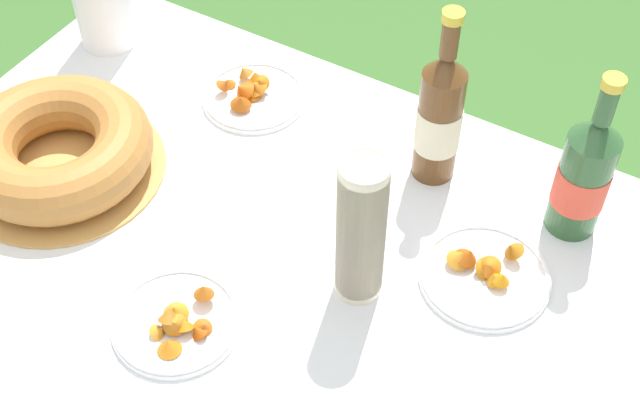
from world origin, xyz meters
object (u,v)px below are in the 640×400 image
at_px(snack_plate_left, 177,321).
at_px(snack_plate_near, 252,94).
at_px(bundt_cake, 57,149).
at_px(cup_stack, 361,231).
at_px(cider_bottle_green, 584,175).
at_px(snack_plate_right, 485,273).
at_px(cider_bottle_amber, 440,117).

bearing_deg(snack_plate_left, snack_plate_near, 110.81).
bearing_deg(bundt_cake, cup_stack, 4.05).
bearing_deg(cider_bottle_green, snack_plate_left, -131.46).
bearing_deg(bundt_cake, snack_plate_near, 60.17).
xyz_separation_m(bundt_cake, cider_bottle_green, (0.79, 0.33, 0.06)).
bearing_deg(snack_plate_near, snack_plate_right, -17.06).
height_order(snack_plate_near, snack_plate_left, snack_plate_near).
distance_m(bundt_cake, snack_plate_right, 0.73).
distance_m(cup_stack, snack_plate_near, 0.48).
xyz_separation_m(cider_bottle_amber, snack_plate_right, (0.17, -0.17, -0.11)).
relative_size(cider_bottle_green, cider_bottle_amber, 0.93).
bearing_deg(bundt_cake, cider_bottle_green, 22.44).
height_order(snack_plate_left, snack_plate_right, same).
distance_m(cup_stack, cider_bottle_amber, 0.28).
relative_size(cup_stack, snack_plate_left, 1.39).
relative_size(snack_plate_near, snack_plate_right, 0.94).
xyz_separation_m(cider_bottle_green, snack_plate_near, (-0.61, -0.01, -0.10)).
bearing_deg(cup_stack, bundt_cake, -175.95).
height_order(bundt_cake, snack_plate_left, bundt_cake).
xyz_separation_m(cider_bottle_amber, snack_plate_near, (-0.36, -0.00, -0.11)).
height_order(bundt_cake, cider_bottle_green, cider_bottle_green).
relative_size(cider_bottle_green, snack_plate_right, 1.50).
distance_m(cup_stack, cider_bottle_green, 0.37).
height_order(cider_bottle_green, cider_bottle_amber, cider_bottle_amber).
height_order(cup_stack, snack_plate_left, cup_stack).
xyz_separation_m(bundt_cake, snack_plate_near, (0.18, 0.31, -0.04)).
relative_size(cider_bottle_amber, snack_plate_near, 1.72).
bearing_deg(snack_plate_right, bundt_cake, -168.00).
distance_m(cup_stack, snack_plate_right, 0.23).
height_order(cider_bottle_amber, snack_plate_near, cider_bottle_amber).
bearing_deg(bundt_cake, snack_plate_right, 12.00).
height_order(bundt_cake, cider_bottle_amber, cider_bottle_amber).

